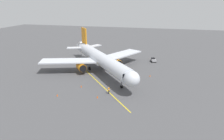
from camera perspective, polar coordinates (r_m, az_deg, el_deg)
ground_plane at (r=61.70m, az=-3.05°, el=-0.30°), size 220.00×220.00×0.00m
apron_lead_in_line at (r=55.89m, az=-5.04°, el=-2.43°), size 25.72×30.95×0.01m
airplane at (r=60.26m, az=-3.36°, el=3.21°), size 32.13×33.79×11.50m
ground_crew_marshaller at (r=46.37m, az=-0.93°, el=-5.80°), size 0.47×0.40×1.71m
tug_near_nose at (r=72.31m, az=11.66°, el=2.80°), size 2.29×2.71×1.50m
safety_cone_nose_left at (r=58.13m, az=10.75°, el=-1.56°), size 0.32×0.32×0.55m
safety_cone_nose_right at (r=44.85m, az=-4.19°, el=-7.62°), size 0.32×0.32×0.55m
safety_cone_wing_port at (r=50.67m, az=-8.77°, el=-4.57°), size 0.32×0.32×0.55m
safety_cone_wing_starboard at (r=47.20m, az=-15.34°, el=-6.89°), size 0.32×0.32×0.55m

